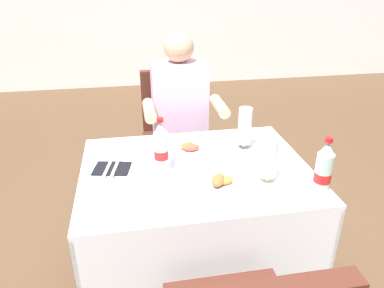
{
  "coord_description": "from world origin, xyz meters",
  "views": [
    {
      "loc": [
        -0.34,
        -1.49,
        1.61
      ],
      "look_at": [
        -0.05,
        0.12,
        0.81
      ],
      "focal_mm": 34.01,
      "sensor_mm": 36.0,
      "label": 1
    }
  ],
  "objects_px": {
    "chair_far_diner_seat": "(174,134)",
    "plate_far_diner": "(194,151)",
    "main_dining_table": "(195,197)",
    "cola_bottle_primary": "(323,171)",
    "napkin_cutlery_set": "(112,168)",
    "beer_glass_left": "(245,127)",
    "cola_bottle_secondary": "(161,148)",
    "beer_glass_middle": "(269,161)",
    "seated_diner_far": "(181,118)",
    "plate_near_camera": "(220,183)"
  },
  "relations": [
    {
      "from": "plate_far_diner",
      "to": "plate_near_camera",
      "type": "bearing_deg",
      "value": -79.76
    },
    {
      "from": "beer_glass_left",
      "to": "napkin_cutlery_set",
      "type": "bearing_deg",
      "value": -171.35
    },
    {
      "from": "plate_far_diner",
      "to": "main_dining_table",
      "type": "bearing_deg",
      "value": -96.77
    },
    {
      "from": "plate_near_camera",
      "to": "napkin_cutlery_set",
      "type": "distance_m",
      "value": 0.53
    },
    {
      "from": "plate_far_diner",
      "to": "napkin_cutlery_set",
      "type": "relative_size",
      "value": 1.29
    },
    {
      "from": "chair_far_diner_seat",
      "to": "plate_far_diner",
      "type": "relative_size",
      "value": 3.84
    },
    {
      "from": "beer_glass_left",
      "to": "cola_bottle_primary",
      "type": "xyz_separation_m",
      "value": [
        0.19,
        -0.48,
        -0.01
      ]
    },
    {
      "from": "main_dining_table",
      "to": "cola_bottle_primary",
      "type": "height_order",
      "value": "cola_bottle_primary"
    },
    {
      "from": "seated_diner_far",
      "to": "beer_glass_middle",
      "type": "relative_size",
      "value": 6.16
    },
    {
      "from": "beer_glass_left",
      "to": "cola_bottle_primary",
      "type": "distance_m",
      "value": 0.52
    },
    {
      "from": "chair_far_diner_seat",
      "to": "cola_bottle_primary",
      "type": "xyz_separation_m",
      "value": [
        0.48,
        -1.13,
        0.29
      ]
    },
    {
      "from": "plate_near_camera",
      "to": "cola_bottle_secondary",
      "type": "distance_m",
      "value": 0.32
    },
    {
      "from": "main_dining_table",
      "to": "napkin_cutlery_set",
      "type": "xyz_separation_m",
      "value": [
        -0.4,
        0.06,
        0.18
      ]
    },
    {
      "from": "chair_far_diner_seat",
      "to": "plate_far_diner",
      "type": "bearing_deg",
      "value": -88.45
    },
    {
      "from": "main_dining_table",
      "to": "beer_glass_middle",
      "type": "height_order",
      "value": "beer_glass_middle"
    },
    {
      "from": "cola_bottle_secondary",
      "to": "beer_glass_left",
      "type": "bearing_deg",
      "value": 19.36
    },
    {
      "from": "beer_glass_left",
      "to": "beer_glass_middle",
      "type": "bearing_deg",
      "value": -89.73
    },
    {
      "from": "plate_far_diner",
      "to": "cola_bottle_primary",
      "type": "xyz_separation_m",
      "value": [
        0.46,
        -0.47,
        0.11
      ]
    },
    {
      "from": "seated_diner_far",
      "to": "plate_far_diner",
      "type": "distance_m",
      "value": 0.55
    },
    {
      "from": "beer_glass_left",
      "to": "cola_bottle_primary",
      "type": "bearing_deg",
      "value": -68.61
    },
    {
      "from": "beer_glass_left",
      "to": "cola_bottle_secondary",
      "type": "xyz_separation_m",
      "value": [
        -0.46,
        -0.16,
        -0.0
      ]
    },
    {
      "from": "beer_glass_middle",
      "to": "cola_bottle_primary",
      "type": "bearing_deg",
      "value": -35.82
    },
    {
      "from": "main_dining_table",
      "to": "plate_far_diner",
      "type": "relative_size",
      "value": 4.35
    },
    {
      "from": "napkin_cutlery_set",
      "to": "chair_far_diner_seat",
      "type": "bearing_deg",
      "value": 62.06
    },
    {
      "from": "main_dining_table",
      "to": "plate_near_camera",
      "type": "height_order",
      "value": "plate_near_camera"
    },
    {
      "from": "plate_near_camera",
      "to": "beer_glass_left",
      "type": "xyz_separation_m",
      "value": [
        0.21,
        0.34,
        0.11
      ]
    },
    {
      "from": "plate_near_camera",
      "to": "plate_far_diner",
      "type": "relative_size",
      "value": 0.97
    },
    {
      "from": "plate_near_camera",
      "to": "cola_bottle_primary",
      "type": "relative_size",
      "value": 0.92
    },
    {
      "from": "main_dining_table",
      "to": "plate_far_diner",
      "type": "bearing_deg",
      "value": 83.23
    },
    {
      "from": "plate_far_diner",
      "to": "cola_bottle_primary",
      "type": "relative_size",
      "value": 0.94
    },
    {
      "from": "cola_bottle_primary",
      "to": "napkin_cutlery_set",
      "type": "distance_m",
      "value": 0.96
    },
    {
      "from": "beer_glass_left",
      "to": "napkin_cutlery_set",
      "type": "xyz_separation_m",
      "value": [
        -0.69,
        -0.11,
        -0.12
      ]
    },
    {
      "from": "seated_diner_far",
      "to": "plate_far_diner",
      "type": "bearing_deg",
      "value": -91.63
    },
    {
      "from": "chair_far_diner_seat",
      "to": "plate_far_diner",
      "type": "xyz_separation_m",
      "value": [
        0.02,
        -0.66,
        0.19
      ]
    },
    {
      "from": "seated_diner_far",
      "to": "cola_bottle_secondary",
      "type": "height_order",
      "value": "seated_diner_far"
    },
    {
      "from": "seated_diner_far",
      "to": "beer_glass_middle",
      "type": "height_order",
      "value": "seated_diner_far"
    },
    {
      "from": "seated_diner_far",
      "to": "napkin_cutlery_set",
      "type": "relative_size",
      "value": 6.42
    },
    {
      "from": "cola_bottle_primary",
      "to": "napkin_cutlery_set",
      "type": "height_order",
      "value": "cola_bottle_primary"
    },
    {
      "from": "beer_glass_middle",
      "to": "cola_bottle_secondary",
      "type": "height_order",
      "value": "cola_bottle_secondary"
    },
    {
      "from": "plate_far_diner",
      "to": "napkin_cutlery_set",
      "type": "distance_m",
      "value": 0.43
    },
    {
      "from": "cola_bottle_primary",
      "to": "napkin_cutlery_set",
      "type": "xyz_separation_m",
      "value": [
        -0.88,
        0.38,
        -0.11
      ]
    },
    {
      "from": "main_dining_table",
      "to": "cola_bottle_secondary",
      "type": "bearing_deg",
      "value": 179.66
    },
    {
      "from": "plate_far_diner",
      "to": "beer_glass_left",
      "type": "relative_size",
      "value": 1.1
    },
    {
      "from": "cola_bottle_primary",
      "to": "cola_bottle_secondary",
      "type": "relative_size",
      "value": 0.99
    },
    {
      "from": "chair_far_diner_seat",
      "to": "plate_far_diner",
      "type": "distance_m",
      "value": 0.69
    },
    {
      "from": "plate_near_camera",
      "to": "cola_bottle_secondary",
      "type": "xyz_separation_m",
      "value": [
        -0.24,
        0.18,
        0.1
      ]
    },
    {
      "from": "beer_glass_middle",
      "to": "cola_bottle_secondary",
      "type": "relative_size",
      "value": 0.76
    },
    {
      "from": "cola_bottle_secondary",
      "to": "chair_far_diner_seat",
      "type": "bearing_deg",
      "value": 78.58
    },
    {
      "from": "plate_near_camera",
      "to": "seated_diner_far",
      "type": "bearing_deg",
      "value": 92.87
    },
    {
      "from": "main_dining_table",
      "to": "plate_far_diner",
      "type": "height_order",
      "value": "plate_far_diner"
    }
  ]
}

